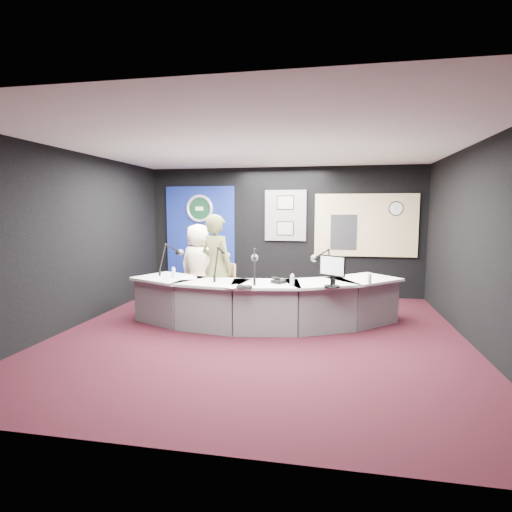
% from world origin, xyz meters
% --- Properties ---
extents(ground, '(6.00, 6.00, 0.00)m').
position_xyz_m(ground, '(0.00, 0.00, 0.00)').
color(ground, black).
rests_on(ground, ground).
extents(ceiling, '(6.00, 6.00, 0.02)m').
position_xyz_m(ceiling, '(0.00, 0.00, 2.80)').
color(ceiling, silver).
rests_on(ceiling, ground).
extents(wall_back, '(6.00, 0.02, 2.80)m').
position_xyz_m(wall_back, '(0.00, 3.00, 1.40)').
color(wall_back, black).
rests_on(wall_back, ground).
extents(wall_front, '(6.00, 0.02, 2.80)m').
position_xyz_m(wall_front, '(0.00, -3.00, 1.40)').
color(wall_front, black).
rests_on(wall_front, ground).
extents(wall_left, '(0.02, 6.00, 2.80)m').
position_xyz_m(wall_left, '(-3.00, 0.00, 1.40)').
color(wall_left, black).
rests_on(wall_left, ground).
extents(wall_right, '(0.02, 6.00, 2.80)m').
position_xyz_m(wall_right, '(3.00, 0.00, 1.40)').
color(wall_right, black).
rests_on(wall_right, ground).
extents(broadcast_desk, '(4.50, 1.90, 0.75)m').
position_xyz_m(broadcast_desk, '(-0.05, 0.55, 0.38)').
color(broadcast_desk, silver).
rests_on(broadcast_desk, ground).
extents(backdrop_panel, '(1.60, 0.05, 2.30)m').
position_xyz_m(backdrop_panel, '(-1.90, 2.97, 1.25)').
color(backdrop_panel, navy).
rests_on(backdrop_panel, wall_back).
extents(agency_seal, '(0.63, 0.07, 0.63)m').
position_xyz_m(agency_seal, '(-1.90, 2.93, 1.90)').
color(agency_seal, silver).
rests_on(agency_seal, backdrop_panel).
extents(seal_center, '(0.48, 0.01, 0.48)m').
position_xyz_m(seal_center, '(-1.90, 2.94, 1.90)').
color(seal_center, '#0E321C').
rests_on(seal_center, backdrop_panel).
extents(pinboard, '(0.90, 0.04, 1.10)m').
position_xyz_m(pinboard, '(0.05, 2.97, 1.75)').
color(pinboard, slate).
rests_on(pinboard, wall_back).
extents(framed_photo_upper, '(0.34, 0.02, 0.27)m').
position_xyz_m(framed_photo_upper, '(0.05, 2.94, 2.03)').
color(framed_photo_upper, gray).
rests_on(framed_photo_upper, pinboard).
extents(framed_photo_lower, '(0.34, 0.02, 0.27)m').
position_xyz_m(framed_photo_lower, '(0.05, 2.94, 1.47)').
color(framed_photo_lower, gray).
rests_on(framed_photo_lower, pinboard).
extents(booth_window_frame, '(2.12, 0.06, 1.32)m').
position_xyz_m(booth_window_frame, '(1.75, 2.97, 1.55)').
color(booth_window_frame, tan).
rests_on(booth_window_frame, wall_back).
extents(booth_glow, '(2.00, 0.02, 1.20)m').
position_xyz_m(booth_glow, '(1.75, 2.96, 1.55)').
color(booth_glow, beige).
rests_on(booth_glow, booth_window_frame).
extents(equipment_rack, '(0.55, 0.02, 0.75)m').
position_xyz_m(equipment_rack, '(1.30, 2.94, 1.40)').
color(equipment_rack, black).
rests_on(equipment_rack, booth_window_frame).
extents(wall_clock, '(0.28, 0.01, 0.28)m').
position_xyz_m(wall_clock, '(2.35, 2.94, 1.90)').
color(wall_clock, white).
rests_on(wall_clock, booth_window_frame).
extents(armchair_left, '(0.67, 0.67, 1.01)m').
position_xyz_m(armchair_left, '(-1.46, 1.51, 0.50)').
color(armchair_left, tan).
rests_on(armchair_left, ground).
extents(armchair_right, '(0.69, 0.69, 0.86)m').
position_xyz_m(armchair_right, '(-0.88, 0.75, 0.43)').
color(armchair_right, tan).
rests_on(armchair_right, ground).
extents(draped_jacket, '(0.51, 0.19, 0.70)m').
position_xyz_m(draped_jacket, '(-1.53, 1.76, 0.62)').
color(draped_jacket, '#6B665A').
rests_on(draped_jacket, armchair_left).
extents(person_man, '(0.88, 0.68, 1.61)m').
position_xyz_m(person_man, '(-1.46, 1.51, 0.80)').
color(person_man, '#FFEBCB').
rests_on(person_man, ground).
extents(person_woman, '(0.78, 0.68, 1.80)m').
position_xyz_m(person_woman, '(-0.88, 0.75, 0.90)').
color(person_woman, brown).
rests_on(person_woman, ground).
extents(computer_monitor, '(0.38, 0.29, 0.31)m').
position_xyz_m(computer_monitor, '(1.06, 0.06, 1.07)').
color(computer_monitor, black).
rests_on(computer_monitor, broadcast_desk).
extents(desk_phone, '(0.24, 0.23, 0.05)m').
position_xyz_m(desk_phone, '(0.25, 0.26, 0.78)').
color(desk_phone, black).
rests_on(desk_phone, broadcast_desk).
extents(headphones_near, '(0.20, 0.20, 0.03)m').
position_xyz_m(headphones_near, '(1.06, 0.06, 0.77)').
color(headphones_near, black).
rests_on(headphones_near, broadcast_desk).
extents(headphones_far, '(0.24, 0.24, 0.04)m').
position_xyz_m(headphones_far, '(-0.19, -0.20, 0.77)').
color(headphones_far, black).
rests_on(headphones_far, broadcast_desk).
extents(paper_stack, '(0.33, 0.38, 0.00)m').
position_xyz_m(paper_stack, '(-1.25, 0.44, 0.75)').
color(paper_stack, white).
rests_on(paper_stack, broadcast_desk).
extents(notepad, '(0.32, 0.35, 0.00)m').
position_xyz_m(notepad, '(-0.35, -0.15, 0.75)').
color(notepad, white).
rests_on(notepad, broadcast_desk).
extents(boom_mic_a, '(0.27, 0.72, 0.60)m').
position_xyz_m(boom_mic_a, '(-1.77, 0.89, 1.05)').
color(boom_mic_a, black).
rests_on(boom_mic_a, broadcast_desk).
extents(boom_mic_b, '(0.17, 0.74, 0.60)m').
position_xyz_m(boom_mic_b, '(-0.72, 0.48, 1.05)').
color(boom_mic_b, black).
rests_on(boom_mic_b, broadcast_desk).
extents(boom_mic_c, '(0.23, 0.73, 0.60)m').
position_xyz_m(boom_mic_c, '(-0.13, 0.32, 1.05)').
color(boom_mic_c, black).
rests_on(boom_mic_c, broadcast_desk).
extents(boom_mic_d, '(0.44, 0.65, 0.60)m').
position_xyz_m(boom_mic_d, '(0.93, 0.46, 1.05)').
color(boom_mic_d, black).
rests_on(boom_mic_d, broadcast_desk).
extents(water_bottles, '(3.21, 0.54, 0.18)m').
position_xyz_m(water_bottles, '(0.05, 0.31, 0.84)').
color(water_bottles, silver).
rests_on(water_bottles, broadcast_desk).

